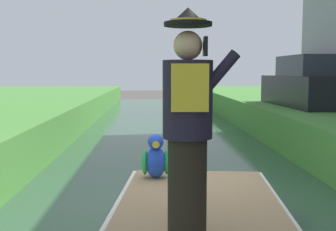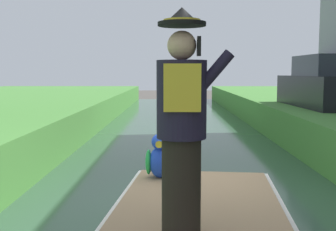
{
  "view_description": "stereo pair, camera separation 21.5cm",
  "coord_description": "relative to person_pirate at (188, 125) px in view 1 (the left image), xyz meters",
  "views": [
    {
      "loc": [
        -0.44,
        -5.51,
        2.06
      ],
      "look_at": [
        -0.27,
        -1.29,
        1.61
      ],
      "focal_mm": 44.09,
      "sensor_mm": 36.0,
      "label": 1
    },
    {
      "loc": [
        -0.23,
        -5.52,
        2.06
      ],
      "look_at": [
        -0.27,
        -1.29,
        1.61
      ],
      "focal_mm": 44.09,
      "sensor_mm": 36.0,
      "label": 2
    }
  ],
  "objects": [
    {
      "name": "canal_water",
      "position": [
        0.15,
        2.25,
        -1.59
      ],
      "size": [
        5.24,
        48.0,
        0.1
      ],
      "primitive_type": "cube",
      "color": "#33513D",
      "rests_on": "ground"
    },
    {
      "name": "ground_plane",
      "position": [
        0.15,
        2.25,
        -1.64
      ],
      "size": [
        80.0,
        80.0,
        0.0
      ],
      "primitive_type": "plane",
      "color": "#4C4742"
    },
    {
      "name": "person_pirate",
      "position": [
        0.0,
        0.0,
        0.0
      ],
      "size": [
        0.61,
        0.42,
        1.85
      ],
      "rotation": [
        0.0,
        0.0,
        0.28
      ],
      "color": "black",
      "rests_on": "boat"
    },
    {
      "name": "parrot_plush",
      "position": [
        -0.24,
        1.89,
        -0.68
      ],
      "size": [
        0.36,
        0.35,
        0.57
      ],
      "color": "blue",
      "rests_on": "boat"
    },
    {
      "name": "parked_car_dark",
      "position": [
        4.44,
        8.91,
        0.03
      ],
      "size": [
        1.83,
        4.05,
        1.5
      ],
      "color": "black",
      "rests_on": "grass_bank_far"
    }
  ]
}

